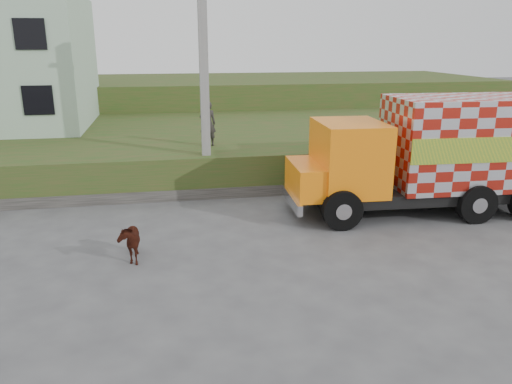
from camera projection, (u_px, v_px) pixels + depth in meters
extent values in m
plane|color=#474749|center=(257.00, 239.00, 14.24)|extent=(120.00, 120.00, 0.00)
cube|color=#29521B|center=(218.00, 145.00, 23.44)|extent=(40.00, 12.00, 1.50)
cube|color=#29521B|center=(199.00, 101.00, 34.53)|extent=(40.00, 12.00, 3.00)
cube|color=#595651|center=(180.00, 194.00, 17.79)|extent=(16.00, 0.50, 0.40)
cube|color=gray|center=(204.00, 84.00, 17.25)|extent=(0.30, 0.30, 8.00)
cube|color=black|center=(424.00, 190.00, 16.41)|extent=(7.59, 2.75, 0.39)
cube|color=orange|center=(349.00, 157.00, 15.72)|extent=(2.09, 2.62, 2.20)
cube|color=orange|center=(309.00, 178.00, 15.74)|extent=(1.20, 2.36, 0.99)
cube|color=silver|center=(468.00, 141.00, 16.13)|extent=(5.18, 2.86, 2.86)
cube|color=yellow|center=(492.00, 150.00, 14.85)|extent=(5.06, 0.27, 0.77)
cube|color=yellow|center=(447.00, 134.00, 17.40)|extent=(5.06, 0.27, 0.77)
cube|color=silver|center=(292.00, 199.00, 15.86)|extent=(0.28, 2.54, 0.33)
cylinder|color=black|center=(342.00, 210.00, 14.83)|extent=(1.23, 0.44, 1.21)
cylinder|color=black|center=(320.00, 187.00, 17.23)|extent=(1.23, 0.44, 1.21)
cylinder|color=black|center=(476.00, 204.00, 15.39)|extent=(1.23, 0.44, 1.21)
cylinder|color=black|center=(437.00, 182.00, 17.79)|extent=(1.23, 0.44, 1.21)
cylinder|color=black|center=(483.00, 180.00, 18.02)|extent=(1.23, 0.44, 1.21)
imported|color=#38190E|center=(129.00, 240.00, 12.76)|extent=(0.70, 1.30, 1.06)
imported|color=#2F2D2A|center=(208.00, 124.00, 19.27)|extent=(0.66, 0.46, 1.73)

